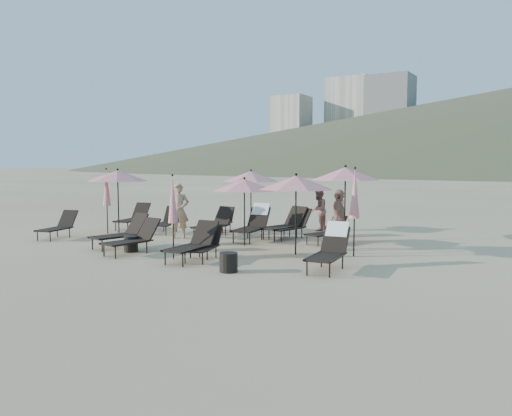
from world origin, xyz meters
The scene contains 29 objects.
ground centered at (0.00, 0.00, 0.00)m, with size 800.00×800.00×0.00m, color #D6BA8C.
hotel_skyline centered at (-93.62, 271.21, 24.18)m, with size 109.00×82.00×55.00m.
lounger_0 centered at (-6.15, 0.54, 0.43)m, with size 1.01×1.69×0.91m.
lounger_1 centered at (-2.85, 0.31, 0.47)m, with size 0.98×1.83×1.00m.
lounger_2 centered at (-1.74, -0.27, 0.45)m, with size 0.85×1.75×0.97m.
lounger_3 centered at (0.34, -0.19, 0.46)m, with size 0.77×1.77×0.99m.
lounger_4 centered at (0.46, 0.14, 0.41)m, with size 0.97×1.62×0.88m.
lounger_5 centered at (3.82, 0.71, 0.52)m, with size 0.83×1.81×1.09m.
lounger_6 centered at (-5.82, 3.70, 0.46)m, with size 1.00×1.82×0.99m.
lounger_7 centered at (-3.96, 3.59, 0.44)m, with size 1.12×1.74×0.94m.
lounger_8 centered at (-1.90, 3.76, 0.47)m, with size 0.69×1.75×1.00m.
lounger_9 centered at (-0.30, 3.78, 0.57)m, with size 0.97×1.98×1.18m.
lounger_10 centered at (0.41, 4.69, 0.49)m, with size 1.07×1.94×1.05m.
lounger_11 centered at (2.12, 4.38, 0.40)m, with size 0.98×1.60×0.86m.
lounger_12 centered at (-2.34, 4.82, 0.42)m, with size 1.04×1.65×0.89m.
lounger_13 centered at (0.61, 4.74, 0.47)m, with size 1.00×1.83×0.99m.
umbrella_open_0 centered at (-5.46, 2.61, 2.10)m, with size 2.21×2.21×2.38m.
umbrella_open_1 centered at (0.14, 2.56, 1.88)m, with size 1.98×1.98×2.13m.
umbrella_open_2 centered at (2.21, 2.02, 2.01)m, with size 2.12×2.12×2.28m.
umbrella_open_3 centered at (-1.57, 5.62, 2.07)m, with size 2.18×2.18×2.34m.
umbrella_open_4 centered at (2.37, 5.21, 2.22)m, with size 2.33×2.33×2.51m.
umbrella_closed_0 centered at (-0.26, -0.28, 1.58)m, with size 0.26×0.26×2.26m.
umbrella_closed_1 centered at (3.68, 2.63, 1.71)m, with size 0.29×0.29×2.45m.
umbrella_closed_2 centered at (-5.63, 2.22, 1.67)m, with size 0.28×0.28×2.39m.
side_table_0 centered at (-2.05, -0.08, 0.23)m, with size 0.40×0.40×0.45m, color black.
side_table_1 centered at (1.93, -0.84, 0.23)m, with size 0.43×0.43×0.45m, color black.
beachgoer_a centered at (-2.63, 2.72, 0.94)m, with size 0.69×0.45×1.88m, color tan.
beachgoer_b centered at (0.55, 7.10, 0.80)m, with size 0.78×0.61×1.60m, color #8B5748.
beachgoer_c centered at (2.92, 3.38, 0.90)m, with size 1.05×0.44×1.79m, color tan.
Camera 1 is at (8.56, -10.25, 2.49)m, focal length 35.00 mm.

